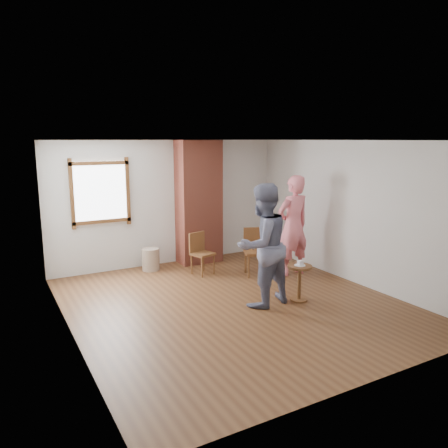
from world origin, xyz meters
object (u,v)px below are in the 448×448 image
at_px(stoneware_crock, 151,259).
at_px(side_table, 299,277).
at_px(dining_chair_left, 200,251).
at_px(man, 262,245).
at_px(dining_chair_right, 255,249).
at_px(person_pink, 293,226).

distance_m(stoneware_crock, side_table, 3.21).
xyz_separation_m(dining_chair_left, man, (0.13, -1.97, 0.52)).
distance_m(side_table, man, 0.87).
xyz_separation_m(dining_chair_right, person_pink, (0.63, -0.35, 0.46)).
height_order(dining_chair_left, person_pink, person_pink).
height_order(dining_chair_right, man, man).
xyz_separation_m(stoneware_crock, dining_chair_right, (1.70, -1.25, 0.29)).
bearing_deg(dining_chair_left, side_table, -85.44).
bearing_deg(dining_chair_right, stoneware_crock, 165.68).
xyz_separation_m(dining_chair_left, dining_chair_right, (0.92, -0.56, 0.05)).
bearing_deg(stoneware_crock, dining_chair_left, -41.38).
bearing_deg(man, side_table, 155.88).
bearing_deg(person_pink, stoneware_crock, -36.57).
relative_size(dining_chair_right, person_pink, 0.47).
relative_size(dining_chair_left, man, 0.42).
relative_size(stoneware_crock, dining_chair_left, 0.55).
xyz_separation_m(man, person_pink, (1.43, 1.05, -0.00)).
distance_m(stoneware_crock, person_pink, 2.93).
height_order(dining_chair_left, dining_chair_right, dining_chair_right).
bearing_deg(person_pink, man, 34.35).
bearing_deg(man, stoneware_crock, -81.42).
height_order(dining_chair_right, person_pink, person_pink).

